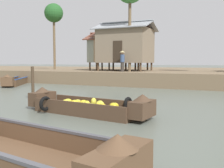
% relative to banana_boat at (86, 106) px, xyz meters
% --- Properties ---
extents(ground_plane, '(300.00, 300.00, 0.00)m').
position_rel_banana_boat_xyz_m(ground_plane, '(0.71, 5.07, -0.28)').
color(ground_plane, '#596056').
extents(riverbank_strip, '(160.00, 20.00, 1.03)m').
position_rel_banana_boat_xyz_m(riverbank_strip, '(0.71, 19.42, 0.23)').
color(riverbank_strip, '#756047').
rests_on(riverbank_strip, ground).
extents(banana_boat, '(4.87, 1.69, 0.82)m').
position_rel_banana_boat_xyz_m(banana_boat, '(0.00, 0.00, 0.00)').
color(banana_boat, '#473323').
rests_on(banana_boat, ground).
extents(cargo_boat_upstream, '(3.44, 5.12, 0.94)m').
position_rel_banana_boat_xyz_m(cargo_boat_upstream, '(-10.90, 7.83, 0.03)').
color(cargo_boat_upstream, brown).
rests_on(cargo_boat_upstream, ground).
extents(stilt_house_left, '(4.67, 3.42, 3.59)m').
position_rel_banana_boat_xyz_m(stilt_house_left, '(-5.51, 14.52, 2.64)').
color(stilt_house_left, '#4C3826').
rests_on(stilt_house_left, riverbank_strip).
extents(stilt_house_mid_left, '(5.08, 3.59, 3.91)m').
position_rel_banana_boat_xyz_m(stilt_house_mid_left, '(-4.52, 14.47, 2.80)').
color(stilt_house_mid_left, '#4C3826').
rests_on(stilt_house_mid_left, riverbank_strip).
extents(stilt_house_mid_right, '(4.92, 4.10, 4.30)m').
position_rel_banana_boat_xyz_m(stilt_house_mid_right, '(-3.90, 13.66, 2.98)').
color(stilt_house_mid_right, '#4C3826').
rests_on(stilt_house_mid_right, riverbank_strip).
extents(palm_tree_far, '(1.94, 1.94, 6.84)m').
position_rel_banana_boat_xyz_m(palm_tree_far, '(-12.37, 14.72, 6.48)').
color(palm_tree_far, brown).
rests_on(palm_tree_far, riverbank_strip).
extents(vendor_person, '(0.44, 0.44, 1.66)m').
position_rel_banana_boat_xyz_m(vendor_person, '(-3.26, 11.33, 1.67)').
color(vendor_person, '#332D28').
rests_on(vendor_person, riverbank_strip).
extents(mooring_post, '(0.14, 0.14, 1.58)m').
position_rel_banana_boat_xyz_m(mooring_post, '(-3.93, 1.78, 0.51)').
color(mooring_post, '#423323').
rests_on(mooring_post, ground).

